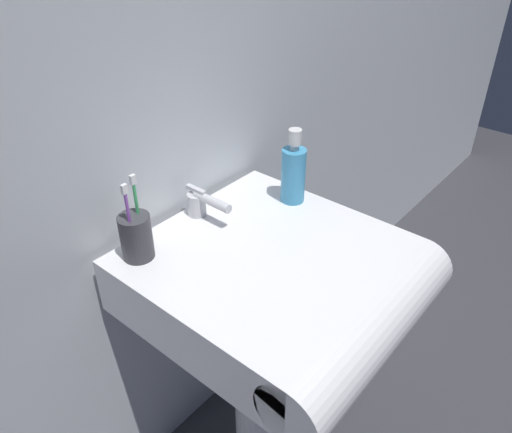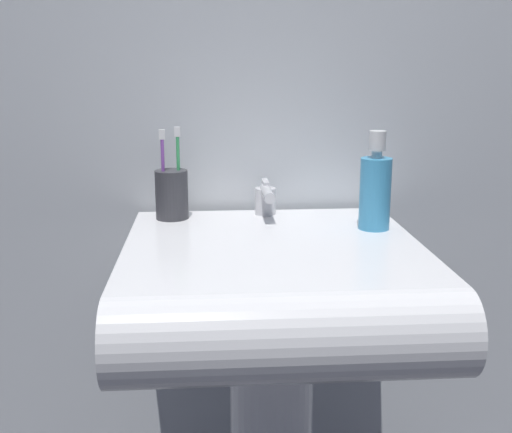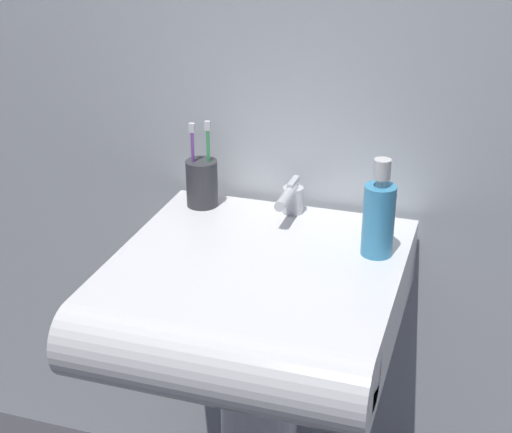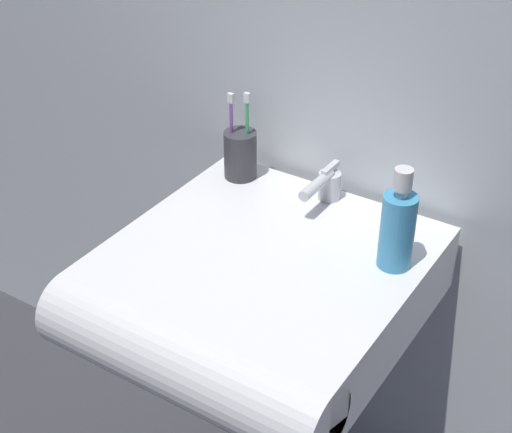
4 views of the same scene
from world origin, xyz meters
The scene contains 6 objects.
wall_back centered at (0.00, 0.30, 1.20)m, with size 5.00×0.05×2.40m, color silver.
sink_pedestal centered at (0.00, 0.00, 0.33)m, with size 0.16×0.16×0.66m, color white.
sink_basin centered at (0.00, -0.05, 0.73)m, with size 0.54×0.58×0.14m.
faucet centered at (0.01, 0.20, 0.84)m, with size 0.04×0.13×0.07m.
toothbrush_cup centered at (-0.19, 0.20, 0.85)m, with size 0.07×0.07×0.19m.
soap_bottle centered at (0.21, 0.08, 0.88)m, with size 0.06×0.06×0.19m.
Camera 1 is at (-0.68, -0.54, 1.46)m, focal length 35.00 mm.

